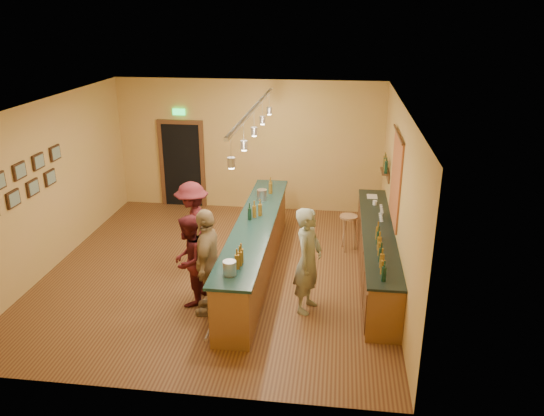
# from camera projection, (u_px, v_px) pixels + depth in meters

# --- Properties ---
(floor) EXTENTS (7.00, 7.00, 0.00)m
(floor) POSITION_uv_depth(u_px,v_px,m) (220.00, 270.00, 10.25)
(floor) COLOR #512B17
(floor) RESTS_ON ground
(ceiling) EXTENTS (6.50, 7.00, 0.02)m
(ceiling) POSITION_uv_depth(u_px,v_px,m) (214.00, 104.00, 9.12)
(ceiling) COLOR silver
(ceiling) RESTS_ON wall_back
(wall_back) EXTENTS (6.50, 0.02, 3.20)m
(wall_back) POSITION_uv_depth(u_px,v_px,m) (249.00, 146.00, 12.93)
(wall_back) COLOR gold
(wall_back) RESTS_ON floor
(wall_front) EXTENTS (6.50, 0.02, 3.20)m
(wall_front) POSITION_uv_depth(u_px,v_px,m) (153.00, 285.00, 6.44)
(wall_front) COLOR gold
(wall_front) RESTS_ON floor
(wall_left) EXTENTS (0.02, 7.00, 3.20)m
(wall_left) POSITION_uv_depth(u_px,v_px,m) (50.00, 185.00, 10.07)
(wall_left) COLOR gold
(wall_left) RESTS_ON floor
(wall_right) EXTENTS (0.02, 7.00, 3.20)m
(wall_right) POSITION_uv_depth(u_px,v_px,m) (398.00, 200.00, 9.30)
(wall_right) COLOR gold
(wall_right) RESTS_ON floor
(doorway) EXTENTS (1.15, 0.09, 2.48)m
(doorway) POSITION_uv_depth(u_px,v_px,m) (182.00, 162.00, 13.28)
(doorway) COLOR black
(doorway) RESTS_ON wall_back
(tapestry) EXTENTS (0.03, 1.40, 1.60)m
(tapestry) POSITION_uv_depth(u_px,v_px,m) (396.00, 179.00, 9.58)
(tapestry) COLOR #A42B20
(tapestry) RESTS_ON wall_right
(bottle_shelf) EXTENTS (0.17, 0.55, 0.54)m
(bottle_shelf) POSITION_uv_depth(u_px,v_px,m) (386.00, 166.00, 11.05)
(bottle_shelf) COLOR #472D15
(bottle_shelf) RESTS_ON wall_right
(picture_grid) EXTENTS (0.06, 2.20, 0.70)m
(picture_grid) POSITION_uv_depth(u_px,v_px,m) (27.00, 179.00, 9.24)
(picture_grid) COLOR #382111
(picture_grid) RESTS_ON wall_left
(back_counter) EXTENTS (0.60, 4.55, 1.27)m
(back_counter) POSITION_uv_depth(u_px,v_px,m) (377.00, 252.00, 9.89)
(back_counter) COLOR brown
(back_counter) RESTS_ON floor
(tasting_bar) EXTENTS (0.74, 5.10, 1.38)m
(tasting_bar) POSITION_uv_depth(u_px,v_px,m) (255.00, 244.00, 9.95)
(tasting_bar) COLOR brown
(tasting_bar) RESTS_ON floor
(pendant_track) EXTENTS (0.11, 4.60, 0.50)m
(pendant_track) POSITION_uv_depth(u_px,v_px,m) (254.00, 118.00, 9.11)
(pendant_track) COLOR silver
(pendant_track) RESTS_ON ceiling
(bartender) EXTENTS (0.61, 0.76, 1.81)m
(bartender) POSITION_uv_depth(u_px,v_px,m) (308.00, 260.00, 8.63)
(bartender) COLOR gray
(bartender) RESTS_ON floor
(customer_a) EXTENTS (0.66, 0.82, 1.58)m
(customer_a) POSITION_uv_depth(u_px,v_px,m) (189.00, 260.00, 8.88)
(customer_a) COLOR #59191E
(customer_a) RESTS_ON floor
(customer_b) EXTENTS (0.49, 1.08, 1.82)m
(customer_b) POSITION_uv_depth(u_px,v_px,m) (208.00, 262.00, 8.56)
(customer_b) COLOR #997A51
(customer_b) RESTS_ON floor
(customer_c) EXTENTS (0.96, 1.26, 1.72)m
(customer_c) POSITION_uv_depth(u_px,v_px,m) (193.00, 226.00, 10.11)
(customer_c) COLOR #59191E
(customer_c) RESTS_ON floor
(bar_stool) EXTENTS (0.37, 0.37, 0.76)m
(bar_stool) POSITION_uv_depth(u_px,v_px,m) (348.00, 222.00, 10.91)
(bar_stool) COLOR #8C5A3F
(bar_stool) RESTS_ON floor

